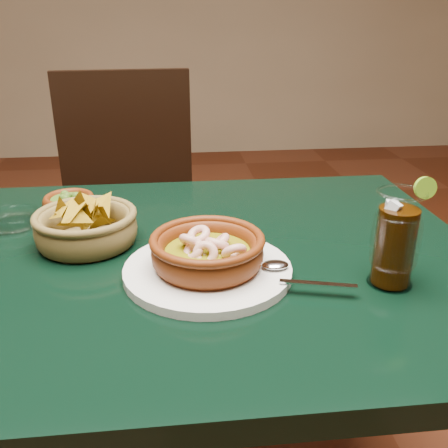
{
  "coord_description": "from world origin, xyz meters",
  "views": [
    {
      "loc": [
        0.05,
        -0.79,
        1.14
      ],
      "look_at": [
        0.14,
        -0.02,
        0.81
      ],
      "focal_mm": 40.0,
      "sensor_mm": 36.0,
      "label": 1
    }
  ],
  "objects": [
    {
      "name": "dining_table",
      "position": [
        0.0,
        0.0,
        0.65
      ],
      "size": [
        1.2,
        0.8,
        0.75
      ],
      "color": "black",
      "rests_on": "ground"
    },
    {
      "name": "dining_chair",
      "position": [
        -0.08,
        0.71,
        0.54
      ],
      "size": [
        0.48,
        0.48,
        0.98
      ],
      "color": "black",
      "rests_on": "ground"
    },
    {
      "name": "shrimp_plate",
      "position": [
        0.11,
        -0.08,
        0.78
      ],
      "size": [
        0.35,
        0.27,
        0.08
      ],
      "color": "silver",
      "rests_on": "dining_table"
    },
    {
      "name": "chip_basket",
      "position": [
        -0.1,
        0.06,
        0.78
      ],
      "size": [
        0.22,
        0.22,
        0.13
      ],
      "color": "brown",
      "rests_on": "dining_table"
    },
    {
      "name": "guacamole_ramekin",
      "position": [
        -0.16,
        0.22,
        0.77
      ],
      "size": [
        0.13,
        0.13,
        0.04
      ],
      "color": "#4F1E08",
      "rests_on": "dining_table"
    },
    {
      "name": "cola_drink",
      "position": [
        0.39,
        -0.14,
        0.82
      ],
      "size": [
        0.15,
        0.15,
        0.17
      ],
      "color": "white",
      "rests_on": "dining_table"
    },
    {
      "name": "glass_ashtray",
      "position": [
        -0.26,
        0.16,
        0.76
      ],
      "size": [
        0.12,
        0.12,
        0.03
      ],
      "color": "white",
      "rests_on": "dining_table"
    }
  ]
}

